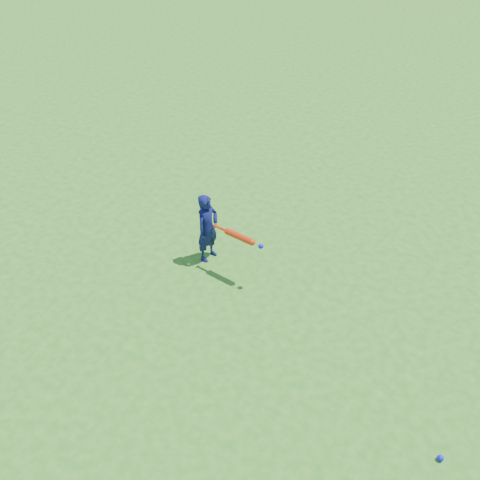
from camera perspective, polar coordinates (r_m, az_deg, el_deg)
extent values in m
plane|color=#2C731B|center=(6.61, 0.08, -4.42)|extent=(80.00, 80.00, 0.00)
imported|color=#0F1249|center=(6.67, -3.48, 1.29)|extent=(0.27, 0.37, 0.94)
sphere|color=#0D14ED|center=(5.42, 20.60, -20.95)|extent=(0.06, 0.06, 0.06)
cylinder|color=red|center=(6.48, -2.66, 1.52)|extent=(0.02, 0.05, 0.05)
cylinder|color=red|center=(6.44, -2.03, 1.24)|extent=(0.18, 0.05, 0.03)
cylinder|color=red|center=(6.31, -0.10, 0.38)|extent=(0.38, 0.13, 0.08)
sphere|color=red|center=(6.23, 1.29, -0.24)|extent=(0.08, 0.08, 0.08)
sphere|color=#0D13E8|center=(6.17, 2.25, -0.67)|extent=(0.06, 0.06, 0.06)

